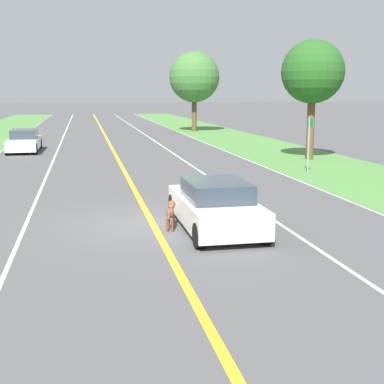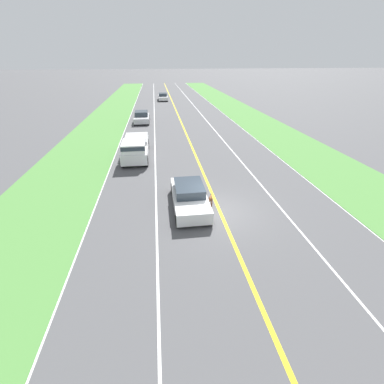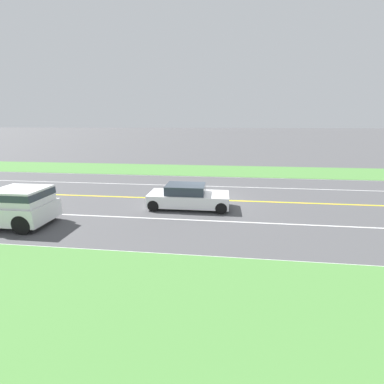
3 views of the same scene
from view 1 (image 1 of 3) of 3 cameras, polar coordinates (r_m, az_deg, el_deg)
The scene contains 11 objects.
ground_plane at distance 15.11m, azimuth -4.21°, elevation -3.40°, with size 400.00×400.00×0.00m, color #4C4C4F.
centre_divider_line at distance 15.11m, azimuth -4.21°, elevation -3.38°, with size 0.18×160.00×0.01m, color yellow.
lane_edge_line_right at distance 17.40m, azimuth 19.32°, elevation -2.10°, with size 0.14×160.00×0.01m, color white.
lane_dash_same_dir at distance 15.91m, azimuth 8.40°, elevation -2.75°, with size 0.10×160.00×0.01m, color white.
lane_dash_oncoming at distance 15.09m, azimuth -17.54°, elevation -3.87°, with size 0.10×160.00×0.01m, color white.
ego_car at distance 14.46m, azimuth 2.47°, elevation -1.47°, with size 1.87×4.45×1.33m.
dog at distance 14.42m, azimuth -2.29°, elevation -2.16°, with size 0.40×1.06×0.74m.
oncoming_car at distance 35.31m, azimuth -17.45°, elevation 5.18°, with size 1.82×4.73×1.37m.
roadside_tree_right_near at distance 30.00m, azimuth 12.75°, elevation 12.32°, with size 3.39×3.39×6.44m.
roadside_tree_right_far at distance 51.25m, azimuth 0.24°, elevation 12.15°, with size 4.73×4.73×7.48m.
street_sign at distance 24.55m, azimuth 12.39°, elevation 5.58°, with size 0.11×0.64×2.58m.
Camera 1 is at (-1.82, -14.56, 3.62)m, focal length 50.00 mm.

